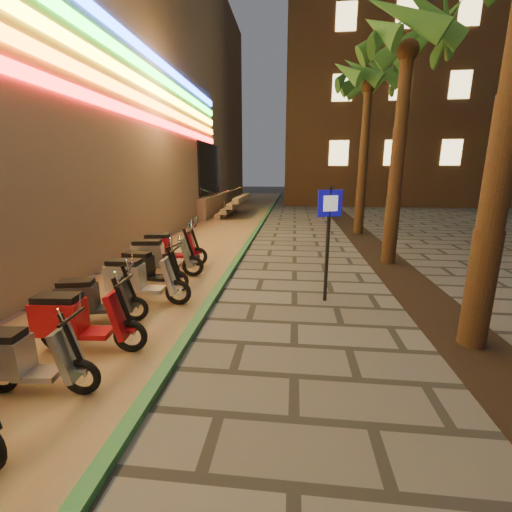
# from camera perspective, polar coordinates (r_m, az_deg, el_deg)

# --- Properties ---
(ground) EXTENTS (120.00, 120.00, 0.00)m
(ground) POSITION_cam_1_polar(r_m,az_deg,el_deg) (4.26, -6.09, -24.73)
(ground) COLOR #474442
(ground) RESTS_ON ground
(parking_strip) EXTENTS (3.40, 60.00, 0.01)m
(parking_strip) POSITION_cam_1_polar(r_m,az_deg,el_deg) (13.92, -7.84, 2.79)
(parking_strip) COLOR #8C7251
(parking_strip) RESTS_ON ground
(green_curb) EXTENTS (0.18, 60.00, 0.10)m
(green_curb) POSITION_cam_1_polar(r_m,az_deg,el_deg) (13.60, -0.87, 2.86)
(green_curb) COLOR #296D3C
(green_curb) RESTS_ON ground
(planting_strip) EXTENTS (1.20, 40.00, 0.02)m
(planting_strip) POSITION_cam_1_polar(r_m,az_deg,el_deg) (9.10, 24.17, -4.24)
(planting_strip) COLOR black
(planting_strip) RESTS_ON ground
(apartment_block) EXTENTS (18.00, 16.06, 25.00)m
(apartment_block) POSITION_cam_1_polar(r_m,az_deg,el_deg) (37.50, 21.40, 28.25)
(apartment_block) COLOR brown
(apartment_block) RESTS_ON ground
(palm_c) EXTENTS (2.97, 3.02, 6.91)m
(palm_c) POSITION_cam_1_polar(r_m,az_deg,el_deg) (11.06, 24.01, 28.95)
(palm_c) COLOR #472D19
(palm_c) RESTS_ON ground
(palm_d) EXTENTS (2.97, 3.02, 7.16)m
(palm_d) POSITION_cam_1_polar(r_m,az_deg,el_deg) (15.85, 18.24, 25.24)
(palm_d) COLOR #472D19
(palm_d) RESTS_ON ground
(pedestrian_sign) EXTENTS (0.49, 0.23, 2.38)m
(pedestrian_sign) POSITION_cam_1_polar(r_m,az_deg,el_deg) (7.04, 11.99, 4.50)
(pedestrian_sign) COLOR black
(pedestrian_sign) RESTS_ON ground
(scooter_4) EXTENTS (1.52, 0.54, 1.07)m
(scooter_4) POSITION_cam_1_polar(r_m,az_deg,el_deg) (5.14, -34.60, -13.97)
(scooter_4) COLOR black
(scooter_4) RESTS_ON ground
(scooter_5) EXTENTS (1.67, 0.59, 1.17)m
(scooter_5) POSITION_cam_1_polar(r_m,az_deg,el_deg) (5.82, -27.72, -9.40)
(scooter_5) COLOR black
(scooter_5) RESTS_ON ground
(scooter_6) EXTENTS (1.52, 0.73, 1.07)m
(scooter_6) POSITION_cam_1_polar(r_m,az_deg,el_deg) (6.74, -25.68, -6.49)
(scooter_6) COLOR black
(scooter_6) RESTS_ON ground
(scooter_7) EXTENTS (1.72, 0.60, 1.22)m
(scooter_7) POSITION_cam_1_polar(r_m,az_deg,el_deg) (7.35, -19.07, -3.69)
(scooter_7) COLOR black
(scooter_7) RESTS_ON ground
(scooter_8) EXTENTS (1.60, 0.60, 1.12)m
(scooter_8) POSITION_cam_1_polar(r_m,az_deg,el_deg) (8.24, -17.64, -2.02)
(scooter_8) COLOR black
(scooter_8) RESTS_ON ground
(scooter_9) EXTENTS (1.80, 0.75, 1.26)m
(scooter_9) POSITION_cam_1_polar(r_m,az_deg,el_deg) (9.07, -15.90, -0.05)
(scooter_9) COLOR black
(scooter_9) RESTS_ON ground
(scooter_10) EXTENTS (1.77, 0.79, 1.24)m
(scooter_10) POSITION_cam_1_polar(r_m,az_deg,el_deg) (10.04, -14.50, 1.29)
(scooter_10) COLOR black
(scooter_10) RESTS_ON ground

